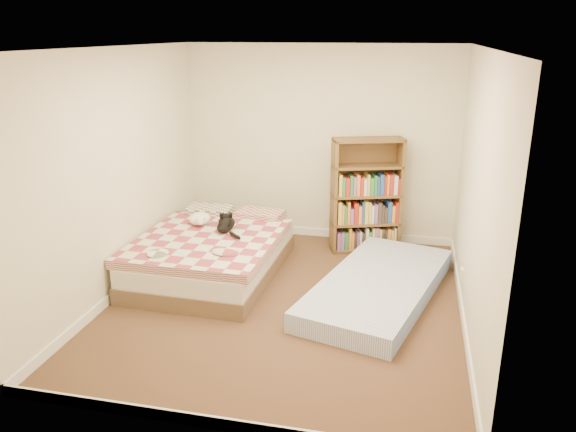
% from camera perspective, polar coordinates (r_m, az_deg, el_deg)
% --- Properties ---
extents(room, '(3.51, 4.01, 2.51)m').
position_cam_1_polar(room, '(5.38, -0.25, 2.74)').
color(room, '#4A321F').
rests_on(room, ground).
extents(bed, '(1.53, 2.06, 0.54)m').
position_cam_1_polar(bed, '(6.44, -7.57, -3.68)').
color(bed, brown).
rests_on(bed, room).
extents(bookshelf, '(0.94, 0.55, 1.42)m').
position_cam_1_polar(bookshelf, '(7.06, 7.91, 0.75)').
color(bookshelf, brown).
rests_on(bookshelf, room).
extents(floor_mattress, '(1.57, 2.45, 0.20)m').
position_cam_1_polar(floor_mattress, '(5.97, 9.16, -7.13)').
color(floor_mattress, '#768CC6').
rests_on(floor_mattress, room).
extents(black_cat, '(0.29, 0.66, 0.15)m').
position_cam_1_polar(black_cat, '(6.42, -6.20, -0.82)').
color(black_cat, black).
rests_on(black_cat, bed).
extents(white_dog, '(0.33, 0.35, 0.14)m').
position_cam_1_polar(white_dog, '(6.63, -8.92, -0.29)').
color(white_dog, white).
rests_on(white_dog, bed).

